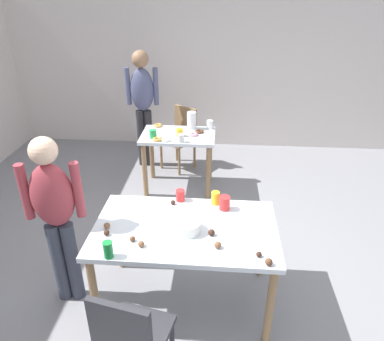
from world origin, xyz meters
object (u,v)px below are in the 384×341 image
Objects in this scene: dining_table_far at (178,145)px; pitcher_far at (192,121)px; chair_near_table at (131,337)px; chair_far_table at (181,134)px; dining_table_near at (185,236)px; mixing_bowl at (187,226)px; person_adult_far at (143,99)px; soda_can at (108,250)px; person_girl_near at (55,210)px.

pitcher_far reaches higher than dining_table_far.
chair_near_table is 3.34m from chair_far_table.
dining_table_near is 0.14m from mixing_bowl.
person_adult_far reaches higher than soda_can.
chair_far_table is 3.93× the size of pitcher_far.
person_adult_far reaches higher than dining_table_near.
person_adult_far is (0.15, 2.59, 0.12)m from person_girl_near.
pitcher_far is at bearing -32.19° from person_adult_far.
person_adult_far is (-0.56, 0.65, 0.39)m from dining_table_far.
dining_table_near and dining_table_far have the same top height.
dining_table_far is 4.09× the size of pitcher_far.
person_girl_near is 2.60m from person_adult_far.
dining_table_far is at bearing 70.01° from person_girl_near.
person_adult_far reaches higher than chair_far_table.
person_adult_far is at bearing 86.74° from person_girl_near.
person_adult_far is at bearing 96.81° from soda_can.
soda_can reaches higher than chair_far_table.
mixing_bowl reaches higher than dining_table_near.
dining_table_far is 2.70m from chair_near_table.
chair_far_table reaches higher than dining_table_near.
chair_far_table is at bearing 97.23° from mixing_bowl.
pitcher_far is (0.71, -0.45, -0.13)m from person_adult_far.
chair_far_table is at bearing -0.43° from person_adult_far.
chair_near_table is at bearing -61.40° from soda_can.
chair_near_table is at bearing -107.95° from dining_table_near.
dining_table_far is 0.94m from person_adult_far.
person_girl_near is 7.27× the size of mixing_bowl.
soda_can is 0.55× the size of pitcher_far.
person_adult_far is at bearing 179.57° from chair_far_table.
pitcher_far is at bearing 93.31° from dining_table_near.
person_adult_far is at bearing 147.81° from pitcher_far.
person_adult_far reaches higher than chair_near_table.
chair_near_table is 1.11m from person_girl_near.
chair_far_table is at bearing 86.58° from soda_can.
dining_table_near is at bearing -71.93° from person_adult_far.
pitcher_far is (0.86, 2.15, -0.02)m from person_girl_near.
person_adult_far reaches higher than pitcher_far.
soda_can reaches higher than dining_table_near.
chair_far_table is 0.60m from pitcher_far.
person_girl_near is (-0.71, -1.94, 0.27)m from dining_table_far.
chair_far_table is 4.30× the size of mixing_bowl.
person_adult_far reaches higher than person_girl_near.
pitcher_far is at bearing 68.20° from person_girl_near.
chair_far_table is 0.53× the size of person_adult_far.
person_adult_far is (-0.83, 2.55, 0.33)m from dining_table_near.
person_adult_far is at bearing 108.07° from dining_table_near.
chair_far_table is 2.63m from mixing_bowl.
pitcher_far reaches higher than chair_near_table.
dining_table_near is 0.85m from chair_near_table.
mixing_bowl is at bearing -66.49° from dining_table_near.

